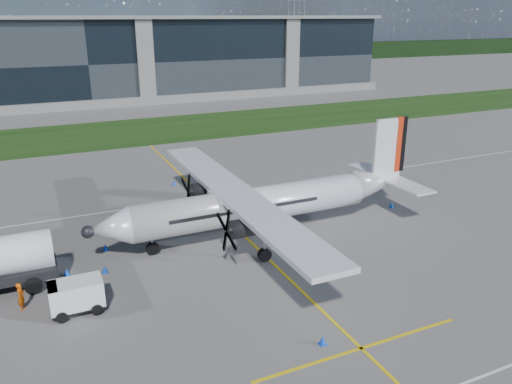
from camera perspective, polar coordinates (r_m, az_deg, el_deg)
ground at (r=65.46m, az=-14.74°, el=5.08°), size 400.00×400.00×0.00m
grass_strip at (r=73.16m, az=-15.89°, el=6.47°), size 400.00×18.00×0.04m
terminal_building at (r=103.56m, az=-19.29°, el=13.99°), size 120.00×20.00×15.00m
tree_line at (r=163.53m, az=-21.46°, el=13.82°), size 400.00×6.00×6.00m
pylon_east at (r=197.30m, az=4.64°, el=19.30°), size 9.00×4.60×30.00m
yellow_taxiway_centerline at (r=38.65m, az=-2.08°, el=-4.32°), size 0.20×70.00×0.01m
turboprop_aircraft at (r=36.55m, az=0.95°, el=0.94°), size 25.57×26.52×7.96m
baggage_tug at (r=29.96m, az=-19.80°, el=-11.17°), size 3.05×1.83×1.83m
ground_crew_person at (r=31.30m, az=-25.30°, el=-10.53°), size 0.75×0.89×1.87m
safety_cone_nose_stbd at (r=36.85m, az=-16.82°, el=-6.04°), size 0.36×0.36×0.50m
safety_cone_stbdwing at (r=49.29m, az=-9.38°, el=1.09°), size 0.36×0.36×0.50m
safety_cone_tail at (r=44.48m, az=15.24°, el=-1.41°), size 0.36×0.36×0.50m
safety_cone_fwd at (r=34.23m, az=-20.82°, el=-8.56°), size 0.36×0.36×0.50m
safety_cone_portwing at (r=26.32m, az=7.64°, el=-16.42°), size 0.36×0.36×0.50m
safety_cone_nose_port at (r=33.84m, az=-16.90°, el=-8.42°), size 0.36×0.36×0.50m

